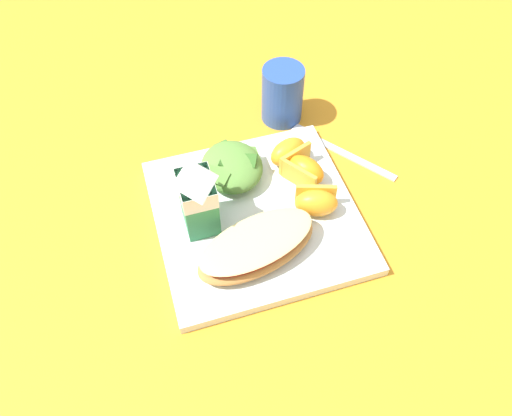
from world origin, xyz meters
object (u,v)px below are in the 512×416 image
orange_wedge_front (316,202)px  metal_fork (334,148)px  cheesy_pizza_bread (257,246)px  milk_carton (197,196)px  orange_wedge_middle (305,171)px  white_plate (256,215)px  drinking_blue_cup (282,94)px  green_salad_pile (232,167)px  orange_wedge_rear (289,153)px

orange_wedge_front → metal_fork: bearing=-34.0°
cheesy_pizza_bread → orange_wedge_front: bearing=-66.2°
milk_carton → orange_wedge_middle: bearing=-79.3°
white_plate → drinking_blue_cup: bearing=-28.5°
green_salad_pile → orange_wedge_front: (-0.10, -0.09, -0.00)m
cheesy_pizza_bread → drinking_blue_cup: 0.28m
orange_wedge_front → metal_fork: orange_wedge_front is taller
drinking_blue_cup → orange_wedge_middle: bearing=173.5°
green_salad_pile → orange_wedge_middle: green_salad_pile is taller
orange_wedge_front → orange_wedge_middle: 0.06m
cheesy_pizza_bread → milk_carton: (0.07, 0.06, 0.04)m
milk_carton → orange_wedge_front: size_ratio=1.61×
cheesy_pizza_bread → milk_carton: bearing=39.5°
white_plate → orange_wedge_front: bearing=-105.0°
orange_wedge_front → orange_wedge_rear: bearing=3.2°
orange_wedge_rear → drinking_blue_cup: bearing=-13.9°
white_plate → cheesy_pizza_bread: bearing=163.8°
white_plate → orange_wedge_middle: (0.04, -0.09, 0.03)m
green_salad_pile → white_plate: bearing=-169.7°
metal_fork → milk_carton: bearing=110.6°
orange_wedge_front → orange_wedge_rear: size_ratio=0.99×
cheesy_pizza_bread → drinking_blue_cup: bearing=-25.5°
green_salad_pile → orange_wedge_rear: size_ratio=1.45×
white_plate → green_salad_pile: (0.08, 0.01, 0.03)m
white_plate → green_salad_pile: green_salad_pile is taller
cheesy_pizza_bread → green_salad_pile: (0.14, -0.01, 0.00)m
white_plate → milk_carton: milk_carton is taller
green_salad_pile → metal_fork: 0.18m
cheesy_pizza_bread → orange_wedge_middle: size_ratio=2.64×
orange_wedge_middle → metal_fork: orange_wedge_middle is taller
cheesy_pizza_bread → orange_wedge_rear: 0.17m
orange_wedge_rear → green_salad_pile: bearing=91.2°
green_salad_pile → orange_wedge_front: 0.14m
cheesy_pizza_bread → metal_fork: size_ratio=1.15×
green_salad_pile → drinking_blue_cup: (0.12, -0.12, 0.01)m
drinking_blue_cup → orange_wedge_front: bearing=174.0°
cheesy_pizza_bread → metal_fork: cheesy_pizza_bread is taller
cheesy_pizza_bread → orange_wedge_front: orange_wedge_front is taller
cheesy_pizza_bread → orange_wedge_rear: size_ratio=2.67×
metal_fork → green_salad_pile: bearing=96.4°
green_salad_pile → drinking_blue_cup: 0.16m
white_plate → cheesy_pizza_bread: size_ratio=1.52×
orange_wedge_middle → drinking_blue_cup: bearing=-6.5°
green_salad_pile → drinking_blue_cup: drinking_blue_cup is taller
orange_wedge_middle → orange_wedge_rear: (0.04, 0.01, 0.00)m
green_salad_pile → orange_wedge_front: bearing=-135.8°
green_salad_pile → orange_wedge_front: size_ratio=1.46×
white_plate → orange_wedge_rear: size_ratio=4.06×
white_plate → green_salad_pile: 0.08m
green_salad_pile → orange_wedge_rear: green_salad_pile is taller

